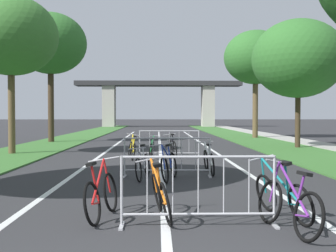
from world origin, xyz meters
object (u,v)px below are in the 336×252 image
object	(u,v)px
bicycle_teal_2	(282,196)
bicycle_black_3	(173,147)
crowd_barrier_second	(167,157)
tree_left_oak_near	(51,44)
bicycle_purple_8	(288,206)
crowd_barrier_third	(169,144)
bicycle_red_6	(101,195)
bicycle_orange_7	(161,195)
tree_left_pine_near	(11,36)
bicycle_yellow_9	(132,149)
bicycle_white_1	(209,161)
crowd_barrier_nearest	(198,191)
bicycle_green_0	(152,149)
tree_right_pine_far	(256,58)
bicycle_silver_5	(143,165)
tree_right_cypress_far	(298,59)
bicycle_blue_4	(169,165)

from	to	relation	value
bicycle_teal_2	bicycle_black_3	bearing A→B (deg)	83.42
crowd_barrier_second	bicycle_teal_2	xyz separation A→B (m)	(1.71, -4.61, -0.15)
tree_left_oak_near	bicycle_purple_8	bearing A→B (deg)	-67.31
bicycle_teal_2	crowd_barrier_third	bearing A→B (deg)	84.73
bicycle_red_6	bicycle_orange_7	xyz separation A→B (m)	(0.94, -0.03, 0.00)
tree_left_pine_near	bicycle_yellow_9	world-z (taller)	tree_left_pine_near
bicycle_red_6	bicycle_purple_8	bearing A→B (deg)	-7.41
crowd_barrier_third	bicycle_teal_2	world-z (taller)	crowd_barrier_third
bicycle_white_1	bicycle_teal_2	world-z (taller)	bicycle_teal_2
bicycle_black_3	bicycle_teal_2	bearing A→B (deg)	-90.33
tree_left_pine_near	bicycle_white_1	size ratio (longest dim) A/B	3.81
tree_left_oak_near	bicycle_yellow_9	distance (m)	12.34
crowd_barrier_third	bicycle_white_1	size ratio (longest dim) A/B	1.35
crowd_barrier_nearest	bicycle_green_0	xyz separation A→B (m)	(-0.83, 9.63, -0.16)
crowd_barrier_nearest	bicycle_teal_2	xyz separation A→B (m)	(1.37, 0.40, -0.15)
tree_right_pine_far	bicycle_green_0	size ratio (longest dim) A/B	4.37
bicycle_silver_5	bicycle_yellow_9	distance (m)	4.97
bicycle_orange_7	bicycle_yellow_9	bearing A→B (deg)	88.49
bicycle_black_3	bicycle_purple_8	size ratio (longest dim) A/B	0.98
crowd_barrier_nearest	bicycle_purple_8	xyz separation A→B (m)	(1.24, -0.34, -0.15)
bicycle_teal_2	bicycle_red_6	size ratio (longest dim) A/B	1.03
bicycle_white_1	bicycle_red_6	bearing A→B (deg)	-116.52
tree_right_cypress_far	crowd_barrier_second	world-z (taller)	tree_right_cypress_far
tree_right_cypress_far	bicycle_purple_8	xyz separation A→B (m)	(-5.04, -14.85, -4.02)
tree_left_pine_near	tree_right_cypress_far	world-z (taller)	tree_left_pine_near
crowd_barrier_third	bicycle_green_0	world-z (taller)	crowd_barrier_third
tree_right_cypress_far	bicycle_green_0	world-z (taller)	tree_right_cypress_far
bicycle_green_0	bicycle_white_1	xyz separation A→B (m)	(1.66, -4.03, -0.00)
bicycle_yellow_9	crowd_barrier_nearest	bearing A→B (deg)	-91.10
bicycle_white_1	bicycle_purple_8	size ratio (longest dim) A/B	1.04
tree_right_cypress_far	bicycle_yellow_9	bearing A→B (deg)	-147.84
tree_right_cypress_far	tree_right_pine_far	xyz separation A→B (m)	(-0.05, 8.94, 1.25)
crowd_barrier_nearest	bicycle_orange_7	bearing A→B (deg)	139.97
bicycle_teal_2	bicycle_yellow_9	world-z (taller)	bicycle_teal_2
tree_right_cypress_far	bicycle_purple_8	size ratio (longest dim) A/B	3.82
bicycle_purple_8	bicycle_red_6	bearing A→B (deg)	148.91
bicycle_green_0	bicycle_silver_5	xyz separation A→B (m)	(-0.16, -4.98, -0.00)
crowd_barrier_second	tree_left_oak_near	bearing A→B (deg)	114.89
bicycle_blue_4	bicycle_yellow_9	size ratio (longest dim) A/B	1.04
crowd_barrier_third	bicycle_black_3	size ratio (longest dim) A/B	1.43
crowd_barrier_second	bicycle_white_1	size ratio (longest dim) A/B	1.36
bicycle_purple_8	tree_left_pine_near	bearing A→B (deg)	109.38
crowd_barrier_third	bicycle_black_3	distance (m)	0.62
bicycle_white_1	bicycle_silver_5	xyz separation A→B (m)	(-1.81, -0.96, -0.00)
tree_right_cypress_far	tree_right_pine_far	size ratio (longest dim) A/B	0.84
tree_left_oak_near	bicycle_silver_5	world-z (taller)	tree_left_oak_near
bicycle_white_1	bicycle_yellow_9	size ratio (longest dim) A/B	1.06
tree_left_pine_near	bicycle_orange_7	xyz separation A→B (m)	(6.11, -11.11, -4.53)
crowd_barrier_third	bicycle_teal_2	distance (m)	9.75
bicycle_yellow_9	bicycle_black_3	bearing A→B (deg)	23.38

